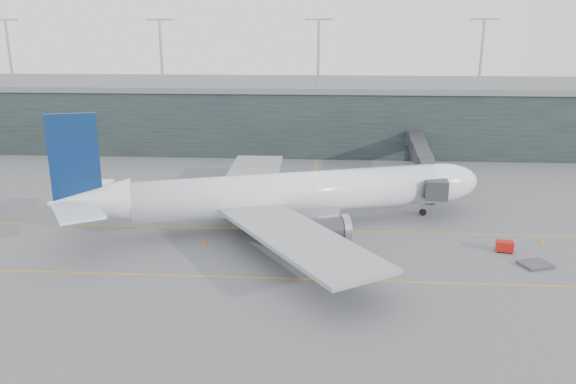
{
  "coord_description": "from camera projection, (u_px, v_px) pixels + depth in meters",
  "views": [
    {
      "loc": [
        6.68,
        -78.3,
        27.36
      ],
      "look_at": [
        1.77,
        -4.0,
        5.59
      ],
      "focal_mm": 35.0,
      "sensor_mm": 36.0,
      "label": 1
    }
  ],
  "objects": [
    {
      "name": "terminal",
      "position": [
        297.0,
        113.0,
        136.5
      ],
      "size": [
        240.0,
        36.0,
        29.0
      ],
      "color": "black",
      "rests_on": "ground"
    },
    {
      "name": "cone_wing_stbd",
      "position": [
        328.0,
        273.0,
        64.35
      ],
      "size": [
        0.48,
        0.48,
        0.76
      ],
      "primitive_type": "cone",
      "color": "#DA620C",
      "rests_on": "ground"
    },
    {
      "name": "taxiline_a",
      "position": [
        275.0,
        230.0,
        79.26
      ],
      "size": [
        160.0,
        0.25,
        0.02
      ],
      "primitive_type": "cube",
      "color": "gold",
      "rests_on": "ground"
    },
    {
      "name": "taxiline_b",
      "position": [
        263.0,
        278.0,
        63.94
      ],
      "size": [
        160.0,
        0.25,
        0.02
      ],
      "primitive_type": "cube",
      "color": "gold",
      "rests_on": "ground"
    },
    {
      "name": "cone_tail",
      "position": [
        205.0,
        241.0,
        74.15
      ],
      "size": [
        0.42,
        0.42,
        0.67
      ],
      "primitive_type": "cone",
      "color": "orange",
      "rests_on": "ground"
    },
    {
      "name": "uld_c",
      "position": [
        279.0,
        193.0,
        93.59
      ],
      "size": [
        2.04,
        1.75,
        1.64
      ],
      "rotation": [
        0.0,
        0.0,
        0.19
      ],
      "color": "#3C3D42",
      "rests_on": "ground"
    },
    {
      "name": "uld_a",
      "position": [
        246.0,
        195.0,
        92.09
      ],
      "size": [
        2.39,
        2.01,
        1.98
      ],
      "rotation": [
        0.0,
        0.0,
        -0.13
      ],
      "color": "#3C3D42",
      "rests_on": "ground"
    },
    {
      "name": "ground",
      "position": [
        278.0,
        220.0,
        83.09
      ],
      "size": [
        320.0,
        320.0,
        0.0
      ],
      "primitive_type": "plane",
      "color": "#56565B",
      "rests_on": "ground"
    },
    {
      "name": "uld_b",
      "position": [
        263.0,
        194.0,
        93.24
      ],
      "size": [
        2.09,
        1.85,
        1.61
      ],
      "rotation": [
        0.0,
        0.0,
        0.28
      ],
      "color": "#3C3D42",
      "rests_on": "ground"
    },
    {
      "name": "cone_wing_port",
      "position": [
        329.0,
        199.0,
        92.3
      ],
      "size": [
        0.49,
        0.49,
        0.78
      ],
      "primitive_type": "cone",
      "color": "#D6440B",
      "rests_on": "ground"
    },
    {
      "name": "main_aircraft",
      "position": [
        288.0,
        194.0,
        79.18
      ],
      "size": [
        60.19,
        55.39,
        17.25
      ],
      "rotation": [
        0.0,
        0.0,
        0.3
      ],
      "color": "white",
      "rests_on": "ground"
    },
    {
      "name": "cone_nose",
      "position": [
        542.0,
        240.0,
        74.41
      ],
      "size": [
        0.5,
        0.5,
        0.8
      ],
      "primitive_type": "cone",
      "color": "orange",
      "rests_on": "ground"
    },
    {
      "name": "baggage_dolly",
      "position": [
        535.0,
        264.0,
        67.12
      ],
      "size": [
        4.17,
        3.77,
        0.34
      ],
      "primitive_type": "cube",
      "rotation": [
        0.0,
        0.0,
        0.36
      ],
      "color": "#3E3D43",
      "rests_on": "ground"
    },
    {
      "name": "jet_bridge",
      "position": [
        419.0,
        155.0,
        103.29
      ],
      "size": [
        6.43,
        43.3,
        6.48
      ],
      "rotation": [
        0.0,
        0.0,
        -0.07
      ],
      "color": "#2F2F34",
      "rests_on": "ground"
    },
    {
      "name": "gse_cart",
      "position": [
        505.0,
        246.0,
        71.2
      ],
      "size": [
        2.32,
        1.74,
        1.42
      ],
      "rotation": [
        0.0,
        0.0,
        -0.21
      ],
      "color": "#B5110C",
      "rests_on": "ground"
    },
    {
      "name": "taxiline_lead_main",
      "position": [
        314.0,
        185.0,
        101.93
      ],
      "size": [
        0.25,
        60.0,
        0.02
      ],
      "primitive_type": "cube",
      "color": "gold",
      "rests_on": "ground"
    }
  ]
}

